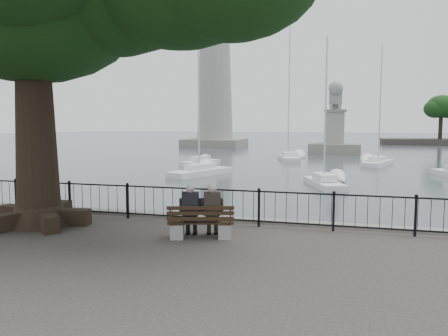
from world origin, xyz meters
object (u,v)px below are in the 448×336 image
(person_left, at_px, (191,213))
(lion_monument, at_px, (335,135))
(person_right, at_px, (212,213))
(lighthouse, at_px, (215,73))
(bench, at_px, (201,227))

(person_left, height_order, lion_monument, lion_monument)
(person_right, relative_size, lion_monument, 0.15)
(person_left, xyz_separation_m, lion_monument, (2.41, 49.05, 0.76))
(person_left, bearing_deg, person_right, 16.43)
(person_left, relative_size, lighthouse, 0.05)
(lighthouse, distance_m, lion_monument, 25.38)
(bench, bearing_deg, lion_monument, 87.50)
(person_right, distance_m, lighthouse, 64.50)
(bench, distance_m, person_left, 0.42)
(person_left, bearing_deg, bench, -4.10)
(lion_monument, bearing_deg, lighthouse, 148.88)
(bench, distance_m, lion_monument, 49.13)
(person_right, xyz_separation_m, lion_monument, (1.89, 48.90, 0.76))
(person_left, bearing_deg, lion_monument, 87.19)
(person_right, bearing_deg, lion_monument, 87.78)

